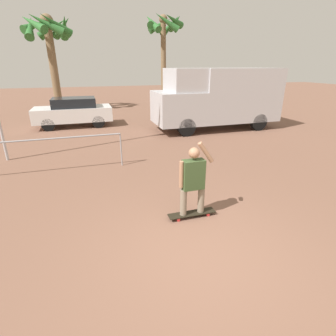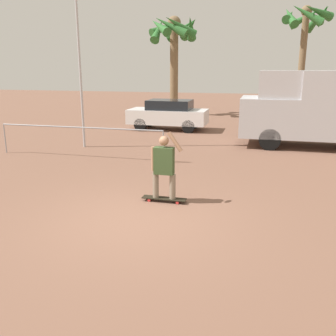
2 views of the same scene
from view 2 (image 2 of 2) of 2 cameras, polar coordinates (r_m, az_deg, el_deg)
The scene contains 9 objects.
ground_plane at distance 7.76m, azimuth -4.72°, elevation -7.85°, with size 80.00×80.00×0.00m, color brown.
skateboard at distance 8.72m, azimuth -0.60°, elevation -4.68°, with size 1.04×0.23×0.09m.
person_skateboarder at distance 8.47m, azimuth -0.62°, elevation 0.67°, with size 0.73×0.22×1.57m.
camper_van at distance 15.61m, azimuth 23.13°, elevation 8.63°, with size 6.17×2.22×2.91m.
parked_car_white at distance 18.84m, azimuth 0.05°, elevation 8.21°, with size 3.89×1.70×1.48m.
palm_tree_near_van at distance 23.70m, azimuth 20.29°, elevation 19.66°, with size 2.81×2.88×6.49m.
palm_tree_center_background at distance 24.76m, azimuth 0.95°, elevation 19.47°, with size 3.40×3.34×6.20m.
flagpole at distance 14.84m, azimuth -13.22°, elevation 19.95°, with size 1.16×0.12×7.51m.
plaza_railing_segment at distance 13.16m, azimuth -13.40°, elevation 5.55°, with size 6.00×0.05×1.08m.
Camera 2 is at (2.39, -6.74, 3.01)m, focal length 40.00 mm.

